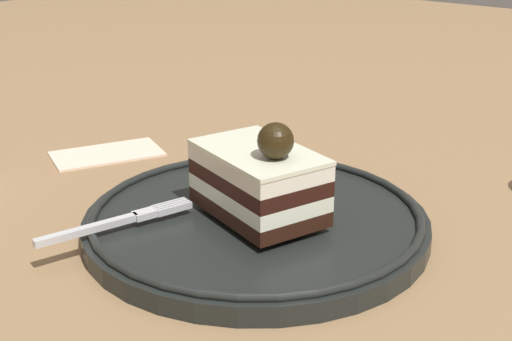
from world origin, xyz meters
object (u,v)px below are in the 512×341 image
object	(u,v)px
dessert_plate	(256,221)
cake_slice	(259,180)
fork	(121,221)
folded_napkin	(107,153)

from	to	relation	value
dessert_plate	cake_slice	xyz separation A→B (m)	(0.01, -0.00, 0.04)
cake_slice	fork	bearing A→B (deg)	-130.60
dessert_plate	fork	size ratio (longest dim) A/B	2.21
cake_slice	dessert_plate	bearing A→B (deg)	146.53
cake_slice	fork	distance (m)	0.10
dessert_plate	cake_slice	bearing A→B (deg)	-33.47
folded_napkin	dessert_plate	bearing A→B (deg)	-10.96
cake_slice	folded_napkin	size ratio (longest dim) A/B	1.08
fork	folded_napkin	xyz separation A→B (m)	(-0.16, 0.12, -0.02)
dessert_plate	cake_slice	distance (m)	0.04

